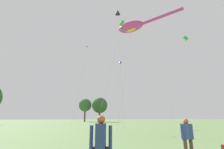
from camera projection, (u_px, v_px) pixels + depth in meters
big_show_kite at (133, 27)px, 23.70m from camera, size 7.68×8.63×14.77m
person_brown_coat at (101, 143)px, 4.17m from camera, size 0.54×0.47×1.61m
person_child_front at (187, 136)px, 6.26m from camera, size 0.54×0.39×1.51m
small_kite_triangle_green at (120, 30)px, 19.21m from camera, size 3.27×0.95×12.61m
small_kite_box_yellow at (118, 13)px, 24.75m from camera, size 1.16×2.92×17.28m
small_kite_delta_white at (86, 51)px, 29.00m from camera, size 2.48×1.33×13.94m
small_kite_tiny_distant at (184, 46)px, 23.68m from camera, size 1.51×4.22×12.86m
small_kite_diamond_red at (120, 62)px, 34.70m from camera, size 0.81×2.12×13.21m
tree_oak_left at (85, 105)px, 65.97m from camera, size 5.09×5.09×8.97m
tree_shrub_far at (100, 105)px, 64.42m from camera, size 6.03×6.03×9.24m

